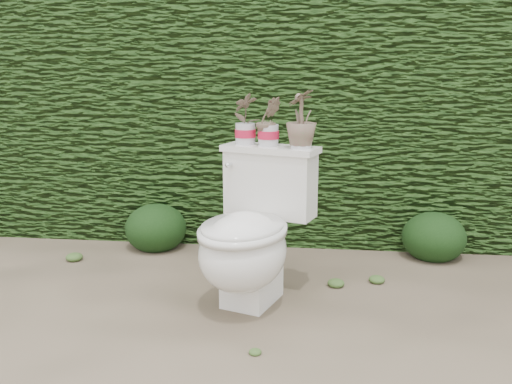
# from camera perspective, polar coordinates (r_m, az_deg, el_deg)

# --- Properties ---
(ground) EXTENTS (60.00, 60.00, 0.00)m
(ground) POSITION_cam_1_polar(r_m,az_deg,el_deg) (2.77, 2.16, -12.83)
(ground) COLOR #827159
(ground) RESTS_ON ground
(hedge) EXTENTS (8.00, 1.00, 1.60)m
(hedge) POSITION_cam_1_polar(r_m,az_deg,el_deg) (4.11, 4.01, 7.33)
(hedge) COLOR #32571D
(hedge) RESTS_ON ground
(house_wall) EXTENTS (8.00, 3.50, 4.00)m
(house_wall) POSITION_cam_1_polar(r_m,az_deg,el_deg) (8.53, 9.84, 18.22)
(house_wall) COLOR silver
(house_wall) RESTS_ON ground
(toilet) EXTENTS (0.65, 0.79, 0.78)m
(toilet) POSITION_cam_1_polar(r_m,az_deg,el_deg) (2.84, -0.58, -4.45)
(toilet) COLOR silver
(toilet) RESTS_ON ground
(potted_plant_left) EXTENTS (0.16, 0.16, 0.25)m
(potted_plant_left) POSITION_cam_1_polar(r_m,az_deg,el_deg) (3.00, -1.08, 7.21)
(potted_plant_left) COLOR #247532
(potted_plant_left) RESTS_ON toilet
(potted_plant_center) EXTENTS (0.16, 0.15, 0.24)m
(potted_plant_center) POSITION_cam_1_polar(r_m,az_deg,el_deg) (2.94, 1.25, 6.93)
(potted_plant_center) COLOR #247532
(potted_plant_center) RESTS_ON toilet
(potted_plant_right) EXTENTS (0.21, 0.21, 0.28)m
(potted_plant_right) POSITION_cam_1_polar(r_m,az_deg,el_deg) (2.87, 4.57, 7.15)
(potted_plant_right) COLOR #247532
(potted_plant_right) RESTS_ON toilet
(liriope_clump_1) EXTENTS (0.40, 0.40, 0.32)m
(liriope_clump_1) POSITION_cam_1_polar(r_m,az_deg,el_deg) (3.80, -10.01, -3.16)
(liriope_clump_1) COLOR #1C3A14
(liriope_clump_1) RESTS_ON ground
(liriope_clump_2) EXTENTS (0.39, 0.39, 0.31)m
(liriope_clump_2) POSITION_cam_1_polar(r_m,az_deg,el_deg) (3.73, 17.39, -3.92)
(liriope_clump_2) COLOR #1C3A14
(liriope_clump_2) RESTS_ON ground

